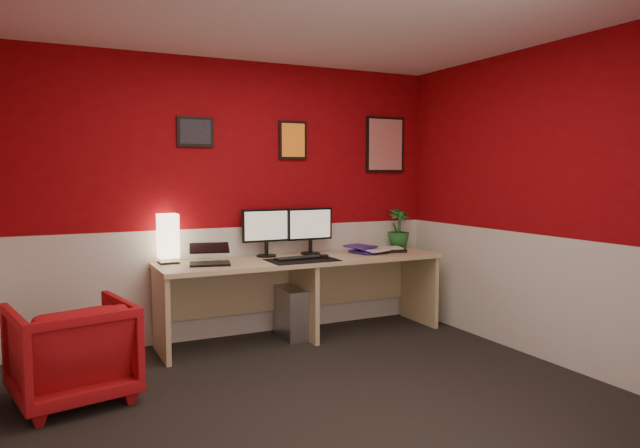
{
  "coord_description": "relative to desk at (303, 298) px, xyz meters",
  "views": [
    {
      "loc": [
        -1.6,
        -3.32,
        1.49
      ],
      "look_at": [
        0.6,
        1.21,
        1.05
      ],
      "focal_mm": 32.6,
      "sensor_mm": 36.0,
      "label": 1
    }
  ],
  "objects": [
    {
      "name": "ground",
      "position": [
        -0.53,
        -1.41,
        -0.36
      ],
      "size": [
        4.0,
        3.5,
        0.01
      ],
      "primitive_type": "cube",
      "color": "black",
      "rests_on": "ground"
    },
    {
      "name": "ceiling",
      "position": [
        -0.53,
        -1.41,
        2.13
      ],
      "size": [
        4.0,
        3.5,
        0.01
      ],
      "primitive_type": "cube",
      "color": "white",
      "rests_on": "ground"
    },
    {
      "name": "wall_back",
      "position": [
        -0.53,
        0.34,
        0.89
      ],
      "size": [
        4.0,
        0.01,
        2.5
      ],
      "primitive_type": "cube",
      "color": "maroon",
      "rests_on": "ground"
    },
    {
      "name": "wall_front",
      "position": [
        -0.53,
        -3.16,
        0.89
      ],
      "size": [
        4.0,
        0.01,
        2.5
      ],
      "primitive_type": "cube",
      "color": "maroon",
      "rests_on": "ground"
    },
    {
      "name": "wall_right",
      "position": [
        1.47,
        -1.41,
        0.89
      ],
      "size": [
        0.01,
        3.5,
        2.5
      ],
      "primitive_type": "cube",
      "color": "maroon",
      "rests_on": "ground"
    },
    {
      "name": "wainscot_back",
      "position": [
        -0.53,
        0.34,
        0.14
      ],
      "size": [
        4.0,
        0.01,
        1.0
      ],
      "primitive_type": "cube",
      "color": "silver",
      "rests_on": "ground"
    },
    {
      "name": "wainscot_front",
      "position": [
        -0.53,
        -3.15,
        0.14
      ],
      "size": [
        4.0,
        0.01,
        1.0
      ],
      "primitive_type": "cube",
      "color": "silver",
      "rests_on": "ground"
    },
    {
      "name": "wainscot_right",
      "position": [
        1.46,
        -1.41,
        0.14
      ],
      "size": [
        0.01,
        3.5,
        1.0
      ],
      "primitive_type": "cube",
      "color": "silver",
      "rests_on": "ground"
    },
    {
      "name": "desk",
      "position": [
        0.0,
        0.0,
        0.0
      ],
      "size": [
        2.6,
        0.65,
        0.73
      ],
      "primitive_type": "cube",
      "color": "tan",
      "rests_on": "ground"
    },
    {
      "name": "shoji_lamp",
      "position": [
        -1.16,
        0.21,
        0.56
      ],
      "size": [
        0.16,
        0.16,
        0.4
      ],
      "primitive_type": "cube",
      "color": "#FFE5B2",
      "rests_on": "desk"
    },
    {
      "name": "laptop",
      "position": [
        -0.86,
        -0.02,
        0.47
      ],
      "size": [
        0.37,
        0.3,
        0.22
      ],
      "primitive_type": "cube",
      "rotation": [
        0.0,
        0.0,
        -0.24
      ],
      "color": "black",
      "rests_on": "desk"
    },
    {
      "name": "monitor_left",
      "position": [
        -0.27,
        0.22,
        0.66
      ],
      "size": [
        0.45,
        0.06,
        0.58
      ],
      "primitive_type": "cube",
      "color": "black",
      "rests_on": "desk"
    },
    {
      "name": "monitor_right",
      "position": [
        0.16,
        0.19,
        0.66
      ],
      "size": [
        0.45,
        0.06,
        0.58
      ],
      "primitive_type": "cube",
      "color": "black",
      "rests_on": "desk"
    },
    {
      "name": "desk_mat",
      "position": [
        -0.07,
        -0.13,
        0.37
      ],
      "size": [
        0.6,
        0.38,
        0.01
      ],
      "primitive_type": "cube",
      "color": "black",
      "rests_on": "desk"
    },
    {
      "name": "keyboard",
      "position": [
        -0.08,
        -0.08,
        0.38
      ],
      "size": [
        0.43,
        0.18,
        0.02
      ],
      "primitive_type": "cube",
      "rotation": [
        0.0,
        0.0,
        0.09
      ],
      "color": "black",
      "rests_on": "desk_mat"
    },
    {
      "name": "mouse",
      "position": [
        0.15,
        -0.11,
        0.39
      ],
      "size": [
        0.08,
        0.11,
        0.03
      ],
      "primitive_type": "cube",
      "rotation": [
        0.0,
        0.0,
        -0.16
      ],
      "color": "black",
      "rests_on": "desk_mat"
    },
    {
      "name": "book_bottom",
      "position": [
        0.56,
        -0.0,
        0.38
      ],
      "size": [
        0.25,
        0.3,
        0.03
      ],
      "primitive_type": "imported",
      "rotation": [
        0.0,
        0.0,
        0.19
      ],
      "color": "#372096",
      "rests_on": "desk"
    },
    {
      "name": "book_middle",
      "position": [
        0.59,
        -0.02,
        0.41
      ],
      "size": [
        0.25,
        0.33,
        0.02
      ],
      "primitive_type": "imported",
      "rotation": [
        0.0,
        0.0,
        0.05
      ],
      "color": "silver",
      "rests_on": "book_bottom"
    },
    {
      "name": "book_top",
      "position": [
        0.51,
        0.0,
        0.43
      ],
      "size": [
        0.27,
        0.32,
        0.03
      ],
      "primitive_type": "imported",
      "rotation": [
        0.0,
        0.0,
        0.29
      ],
      "color": "#372096",
      "rests_on": "book_middle"
    },
    {
      "name": "zen_tray",
      "position": [
        0.9,
        0.04,
        0.38
      ],
      "size": [
        0.4,
        0.33,
        0.03
      ],
      "primitive_type": "cube",
      "rotation": [
        0.0,
        0.0,
        -0.24
      ],
      "color": "black",
      "rests_on": "desk"
    },
    {
      "name": "potted_plant",
      "position": [
        1.15,
        0.2,
        0.57
      ],
      "size": [
        0.23,
        0.23,
        0.4
      ],
      "primitive_type": "imported",
      "rotation": [
        0.0,
        0.0,
        0.0
      ],
      "color": "#19591E",
      "rests_on": "desk"
    },
    {
      "name": "pc_tower",
      "position": [
        -0.09,
        0.06,
        -0.14
      ],
      "size": [
        0.22,
        0.46,
        0.45
      ],
      "primitive_type": "cube",
      "rotation": [
        0.0,
        0.0,
        -0.05
      ],
      "color": "#99999E",
      "rests_on": "ground"
    },
    {
      "name": "armchair",
      "position": [
        -1.97,
        -0.68,
        -0.03
      ],
      "size": [
        0.84,
        0.86,
        0.66
      ],
      "primitive_type": "imported",
      "rotation": [
        0.0,
        0.0,
        3.35
      ],
      "color": "#B80E14",
      "rests_on": "ground"
    },
    {
      "name": "art_left",
      "position": [
        -0.88,
        0.33,
        1.49
      ],
      "size": [
        0.32,
        0.02,
        0.26
      ],
      "primitive_type": "cube",
      "color": "black",
      "rests_on": "wall_back"
    },
    {
      "name": "art_center",
      "position": [
        0.04,
        0.33,
        1.44
      ],
      "size": [
        0.28,
        0.02,
        0.36
      ],
      "primitive_type": "cube",
      "color": "orange",
      "rests_on": "wall_back"
    },
    {
      "name": "art_right",
      "position": [
        1.06,
        0.33,
        1.42
      ],
      "size": [
        0.44,
        0.02,
        0.56
      ],
      "primitive_type": "cube",
      "color": "red",
      "rests_on": "wall_back"
    }
  ]
}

